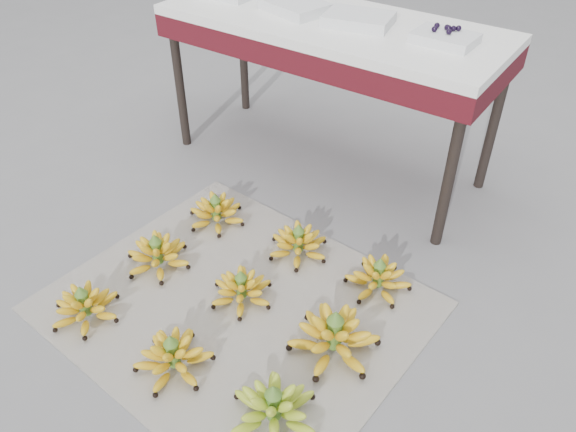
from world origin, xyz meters
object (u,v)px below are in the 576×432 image
Objects in this scene: bunch_front_center at (173,357)px; bunch_mid_center at (242,289)px; bunch_mid_left at (158,255)px; tray_far_right at (445,38)px; vendor_table at (330,38)px; bunch_mid_right at (334,337)px; newspaper_mat at (237,306)px; tray_left at (295,6)px; bunch_front_left at (85,306)px; bunch_back_left at (216,212)px; bunch_back_center at (298,244)px; bunch_back_right at (378,278)px; tray_right at (358,19)px; bunch_front_right at (274,409)px.

bunch_mid_center is (-0.01, 0.36, -0.00)m from bunch_front_center.
tray_far_right reaches higher than bunch_mid_left.
bunch_mid_right is at bearing -56.48° from vendor_table.
newspaper_mat is at bearing -74.29° from bunch_mid_center.
newspaper_mat is 1.32m from tray_left.
bunch_back_left is at bearing 99.08° from bunch_front_left.
bunch_front_center is 0.77m from bunch_back_left.
bunch_mid_left is at bearing -179.09° from newspaper_mat.
vendor_table is 6.35× the size of tray_far_right.
bunch_front_left is 0.72× the size of bunch_mid_right.
bunch_mid_right is at bearing 10.30° from bunch_mid_center.
tray_far_right reaches higher than newspaper_mat.
bunch_back_center is 0.95× the size of tray_left.
tray_left reaches higher than bunch_mid_center.
bunch_back_left is 0.85× the size of bunch_back_center.
bunch_front_left is 0.88m from bunch_mid_right.
bunch_front_center is (0.01, -0.33, 0.06)m from newspaper_mat.
bunch_mid_center is 1.16m from vendor_table.
bunch_back_right is at bearing -45.16° from vendor_table.
bunch_front_center is 1.23× the size of bunch_mid_center.
tray_right reaches higher than bunch_mid_center.
bunch_mid_right is at bearing 67.86° from bunch_front_center.
bunch_front_left is 1.04× the size of bunch_mid_center.
newspaper_mat is at bearing 164.04° from bunch_mid_right.
tray_far_right is at bearing 75.55° from bunch_front_left.
bunch_back_left is at bearing 146.40° from bunch_front_right.
bunch_front_center is 1.13× the size of bunch_front_right.
tray_far_right is at bearing 77.92° from bunch_mid_right.
bunch_front_left is 0.83m from bunch_back_center.
bunch_mid_left is at bearing -93.31° from bunch_back_left.
bunch_back_center is (-0.36, 0.66, -0.01)m from bunch_front_right.
bunch_front_left is at bearing -115.34° from tray_far_right.
vendor_table is (-0.28, 0.64, 0.58)m from bunch_back_center.
vendor_table reaches higher than bunch_front_right.
bunch_back_center is at bearing 165.79° from bunch_back_right.
newspaper_mat is 3.19× the size of bunch_mid_right.
vendor_table is at bearing 121.93° from bunch_front_right.
bunch_mid_left is 0.97× the size of bunch_back_right.
bunch_back_center is (-0.37, 0.33, -0.01)m from bunch_mid_right.
bunch_back_right is at bearing -37.59° from tray_left.
bunch_back_center reaches higher than newspaper_mat.
newspaper_mat is 3.71× the size of bunch_front_center.
bunch_mid_center is 0.33m from bunch_back_center.
bunch_front_right reaches higher than bunch_back_left.
newspaper_mat is at bearing -75.88° from vendor_table.
bunch_mid_right reaches higher than bunch_back_center.
bunch_mid_center is at bearing -75.52° from vendor_table.
tray_left is 0.31m from tray_right.
tray_left is at bearing 128.12° from bunch_front_right.
bunch_mid_center is (-0.00, 0.04, 0.05)m from newspaper_mat.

